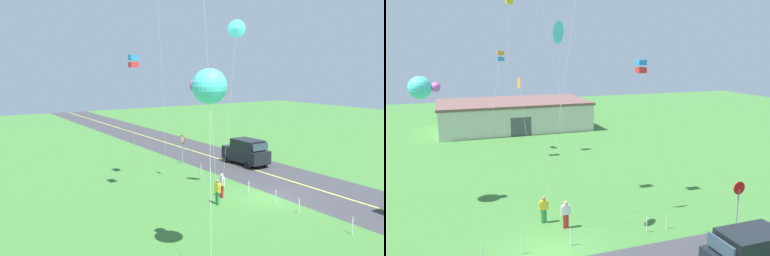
% 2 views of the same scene
% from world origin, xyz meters
% --- Properties ---
extents(car_suv_foreground, '(4.40, 2.12, 2.24)m').
position_xyz_m(car_suv_foreground, '(7.90, -4.64, 1.15)').
color(car_suv_foreground, black).
rests_on(car_suv_foreground, ground).
extents(stop_sign, '(0.76, 0.08, 2.56)m').
position_xyz_m(stop_sign, '(11.07, -0.10, 1.80)').
color(stop_sign, gray).
rests_on(stop_sign, ground).
extents(person_adult_near, '(0.58, 0.22, 1.60)m').
position_xyz_m(person_adult_near, '(0.67, 3.73, 0.86)').
color(person_adult_near, '#338C4C').
rests_on(person_adult_near, ground).
extents(person_adult_companion, '(0.58, 0.22, 1.60)m').
position_xyz_m(person_adult_companion, '(1.67, 2.67, 0.86)').
color(person_adult_companion, red).
rests_on(person_adult_companion, ground).
extents(kite_blue_mid, '(1.05, 1.06, 11.24)m').
position_xyz_m(kite_blue_mid, '(1.11, 2.11, 10.64)').
color(kite_blue_mid, silver).
rests_on(kite_blue_mid, ground).
extents(kite_yellow_high, '(0.35, 3.18, 7.23)m').
position_xyz_m(kite_yellow_high, '(2.67, 20.53, 6.66)').
color(kite_yellow_high, silver).
rests_on(kite_yellow_high, ground).
extents(kite_green_far, '(2.33, 1.84, 9.72)m').
position_xyz_m(kite_green_far, '(0.57, 17.84, 9.26)').
color(kite_green_far, silver).
rests_on(kite_green_far, ground).
extents(kite_pink_drift, '(2.67, 1.27, 9.22)m').
position_xyz_m(kite_pink_drift, '(7.85, 5.87, 8.76)').
color(kite_pink_drift, silver).
rests_on(kite_pink_drift, ground).
extents(kite_purple_back, '(3.27, 2.00, 8.27)m').
position_xyz_m(kite_purple_back, '(-5.61, 8.84, 7.57)').
color(kite_purple_back, silver).
rests_on(kite_purple_back, ground).
extents(warehouse_distant, '(18.36, 10.20, 3.50)m').
position_xyz_m(warehouse_distant, '(3.86, 31.59, 1.75)').
color(warehouse_distant, beige).
rests_on(warehouse_distant, ground).
extents(fence_post_2, '(0.05, 0.05, 0.90)m').
position_xyz_m(fence_post_2, '(-3.11, 0.70, 0.45)').
color(fence_post_2, silver).
rests_on(fence_post_2, ground).
extents(fence_post_3, '(0.05, 0.05, 0.90)m').
position_xyz_m(fence_post_3, '(-1.23, 0.70, 0.45)').
color(fence_post_3, silver).
rests_on(fence_post_3, ground).
extents(fence_post_4, '(0.05, 0.05, 0.90)m').
position_xyz_m(fence_post_4, '(1.30, 0.70, 0.45)').
color(fence_post_4, silver).
rests_on(fence_post_4, ground).
extents(fence_post_5, '(0.05, 0.05, 0.90)m').
position_xyz_m(fence_post_5, '(5.69, 0.70, 0.45)').
color(fence_post_5, silver).
rests_on(fence_post_5, ground).
extents(fence_post_6, '(0.05, 0.05, 0.90)m').
position_xyz_m(fence_post_6, '(6.97, 0.70, 0.45)').
color(fence_post_6, silver).
rests_on(fence_post_6, ground).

